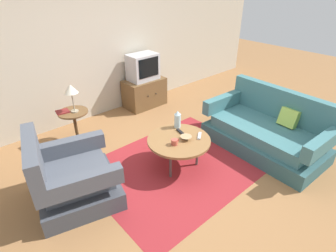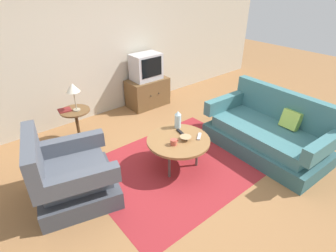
# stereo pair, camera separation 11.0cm
# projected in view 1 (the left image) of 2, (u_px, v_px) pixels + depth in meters

# --- Properties ---
(ground_plane) EXTENTS (16.00, 16.00, 0.00)m
(ground_plane) POSITION_uv_depth(u_px,v_px,m) (183.00, 170.00, 3.84)
(ground_plane) COLOR olive
(back_wall) EXTENTS (9.00, 0.12, 2.70)m
(back_wall) POSITION_uv_depth(u_px,v_px,m) (89.00, 44.00, 4.76)
(back_wall) COLOR #BCB29E
(back_wall) RESTS_ON ground
(area_rug) EXTENTS (2.46, 1.90, 0.00)m
(area_rug) POSITION_uv_depth(u_px,v_px,m) (178.00, 165.00, 3.93)
(area_rug) COLOR maroon
(area_rug) RESTS_ON ground
(armchair) EXTENTS (1.12, 1.13, 0.93)m
(armchair) POSITION_uv_depth(u_px,v_px,m) (72.00, 180.00, 3.21)
(armchair) COLOR #3E424B
(armchair) RESTS_ON ground
(couch) EXTENTS (1.03, 1.85, 0.90)m
(couch) POSITION_uv_depth(u_px,v_px,m) (267.00, 132.00, 4.20)
(couch) COLOR #325C60
(couch) RESTS_ON ground
(coffee_table) EXTENTS (0.88, 0.88, 0.46)m
(coffee_table) POSITION_uv_depth(u_px,v_px,m) (179.00, 141.00, 3.72)
(coffee_table) COLOR olive
(coffee_table) RESTS_ON ground
(side_table) EXTENTS (0.46, 0.46, 0.56)m
(side_table) POSITION_uv_depth(u_px,v_px,m) (75.00, 120.00, 4.30)
(side_table) COLOR brown
(side_table) RESTS_ON ground
(tv_stand) EXTENTS (0.83, 0.51, 0.57)m
(tv_stand) POSITION_uv_depth(u_px,v_px,m) (145.00, 93.00, 5.59)
(tv_stand) COLOR brown
(tv_stand) RESTS_ON ground
(television) EXTENTS (0.58, 0.39, 0.51)m
(television) POSITION_uv_depth(u_px,v_px,m) (143.00, 67.00, 5.33)
(television) COLOR #B7B7BC
(television) RESTS_ON tv_stand
(table_lamp) EXTENTS (0.21, 0.21, 0.45)m
(table_lamp) POSITION_uv_depth(u_px,v_px,m) (71.00, 90.00, 4.04)
(table_lamp) COLOR #9E937A
(table_lamp) RESTS_ON side_table
(vase) EXTENTS (0.10, 0.10, 0.27)m
(vase) POSITION_uv_depth(u_px,v_px,m) (178.00, 119.00, 3.93)
(vase) COLOR silver
(vase) RESTS_ON coffee_table
(mug) EXTENTS (0.13, 0.09, 0.08)m
(mug) POSITION_uv_depth(u_px,v_px,m) (175.00, 142.00, 3.57)
(mug) COLOR #B74C3D
(mug) RESTS_ON coffee_table
(bowl) EXTENTS (0.16, 0.16, 0.05)m
(bowl) POSITION_uv_depth(u_px,v_px,m) (186.00, 138.00, 3.69)
(bowl) COLOR tan
(bowl) RESTS_ON coffee_table
(tv_remote_dark) EXTENTS (0.07, 0.16, 0.02)m
(tv_remote_dark) POSITION_uv_depth(u_px,v_px,m) (180.00, 132.00, 3.86)
(tv_remote_dark) COLOR black
(tv_remote_dark) RESTS_ON coffee_table
(tv_remote_silver) EXTENTS (0.17, 0.14, 0.02)m
(tv_remote_silver) POSITION_uv_depth(u_px,v_px,m) (199.00, 136.00, 3.76)
(tv_remote_silver) COLOR #B2B2B7
(tv_remote_silver) RESTS_ON coffee_table
(book) EXTENTS (0.21, 0.19, 0.02)m
(book) POSITION_uv_depth(u_px,v_px,m) (63.00, 112.00, 4.19)
(book) COLOR maroon
(book) RESTS_ON side_table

